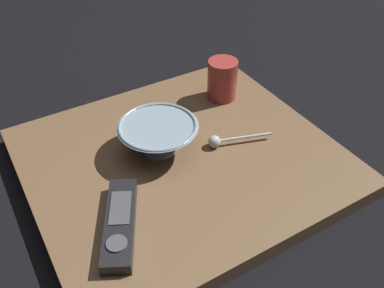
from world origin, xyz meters
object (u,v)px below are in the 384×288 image
object	(u,v)px
tv_remote_near	(120,223)
cereal_bowl	(158,136)
coffee_mug	(222,80)
teaspoon	(220,141)

from	to	relation	value
tv_remote_near	cereal_bowl	bearing A→B (deg)	-45.65
cereal_bowl	coffee_mug	size ratio (longest dim) A/B	1.69
tv_remote_near	teaspoon	bearing A→B (deg)	-70.28
cereal_bowl	tv_remote_near	bearing A→B (deg)	134.35
coffee_mug	tv_remote_near	xyz separation A→B (m)	(-0.25, 0.38, -0.04)
teaspoon	cereal_bowl	bearing A→B (deg)	66.04
tv_remote_near	coffee_mug	bearing A→B (deg)	-56.39
cereal_bowl	teaspoon	world-z (taller)	cereal_bowl
teaspoon	tv_remote_near	world-z (taller)	same
cereal_bowl	coffee_mug	bearing A→B (deg)	-65.60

